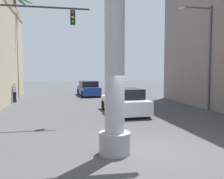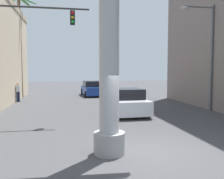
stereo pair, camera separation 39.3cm
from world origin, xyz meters
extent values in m
plane|color=#424244|center=(0.00, 10.00, 0.00)|extent=(88.52, 88.52, 0.00)
cylinder|color=#9E9EA3|center=(-1.17, 0.06, 4.22)|extent=(0.62, 0.62, 8.44)
cylinder|color=gray|center=(-1.17, 0.06, 0.35)|extent=(1.00, 1.00, 0.70)
cylinder|color=#59595E|center=(6.93, 7.40, 3.42)|extent=(0.16, 0.16, 6.85)
cylinder|color=#59595E|center=(5.94, 7.40, 6.70)|extent=(1.97, 0.10, 0.10)
ellipsoid|color=beige|center=(4.96, 7.40, 6.60)|extent=(0.56, 0.28, 0.20)
cylinder|color=#333333|center=(-4.10, 5.49, 5.78)|extent=(5.65, 0.10, 0.10)
cube|color=black|center=(-2.12, 5.49, 5.33)|extent=(0.24, 0.24, 0.70)
sphere|color=red|center=(-2.12, 5.36, 5.55)|extent=(0.14, 0.14, 0.14)
sphere|color=yellow|center=(-2.12, 5.36, 5.33)|extent=(0.14, 0.14, 0.14)
sphere|color=green|center=(-2.12, 5.36, 5.11)|extent=(0.14, 0.14, 0.14)
cylinder|color=black|center=(0.09, 8.94, 0.32)|extent=(0.24, 0.65, 0.64)
cylinder|color=black|center=(1.96, 9.00, 0.32)|extent=(0.24, 0.65, 0.64)
cylinder|color=black|center=(0.19, 5.70, 0.32)|extent=(0.24, 0.65, 0.64)
cylinder|color=black|center=(2.06, 5.76, 0.32)|extent=(0.24, 0.65, 0.64)
cube|color=silver|center=(1.08, 7.35, 0.56)|extent=(2.12, 4.70, 0.80)
cube|color=black|center=(1.09, 7.00, 1.26)|extent=(1.87, 2.00, 0.60)
cylinder|color=black|center=(-0.73, 20.24, 0.32)|extent=(0.25, 0.65, 0.64)
cylinder|color=black|center=(0.98, 20.32, 0.32)|extent=(0.25, 0.65, 0.64)
cylinder|color=black|center=(-0.57, 16.95, 0.32)|extent=(0.25, 0.65, 0.64)
cylinder|color=black|center=(1.14, 17.04, 0.32)|extent=(0.25, 0.65, 0.64)
cube|color=navy|center=(0.20, 18.64, 0.56)|extent=(2.03, 4.78, 0.80)
cube|color=black|center=(0.20, 18.64, 1.26)|extent=(1.79, 2.66, 0.60)
cylinder|color=brown|center=(-6.76, 17.75, 4.73)|extent=(0.34, 0.30, 9.46)
ellipsoid|color=#22702D|center=(-5.93, 17.85, 9.29)|extent=(1.66, 0.60, 0.66)
ellipsoid|color=#2F652D|center=(-6.35, 18.45, 9.33)|extent=(1.12, 1.61, 0.54)
ellipsoid|color=#32782D|center=(-7.49, 18.12, 9.22)|extent=(1.53, 1.05, 0.87)
cylinder|color=#1E233F|center=(-6.42, 14.49, 0.44)|extent=(0.14, 0.14, 0.87)
cylinder|color=#1E233F|center=(-6.54, 14.32, 0.44)|extent=(0.14, 0.14, 0.87)
cylinder|color=silver|center=(-6.48, 14.41, 1.15)|extent=(0.47, 0.47, 0.56)
sphere|color=tan|center=(-6.48, 14.41, 1.54)|extent=(0.22, 0.22, 0.22)
camera|label=1|loc=(-2.88, -7.51, 2.65)|focal=40.00mm
camera|label=2|loc=(-2.50, -7.59, 2.65)|focal=40.00mm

